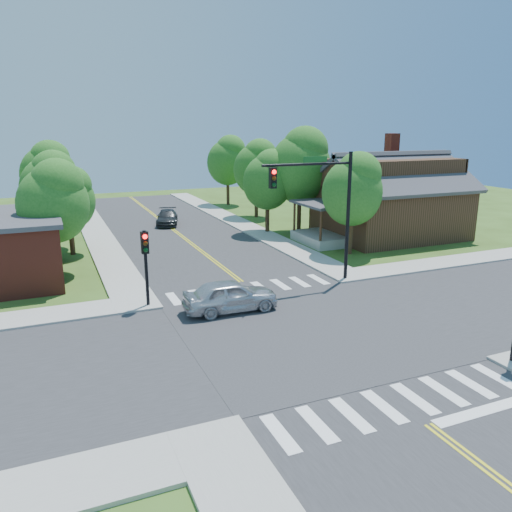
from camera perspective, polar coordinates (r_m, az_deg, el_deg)
name	(u,v)px	position (r m, az deg, el deg)	size (l,w,h in m)	color
ground	(305,332)	(21.68, 5.67, -8.59)	(100.00, 100.00, 0.00)	#364F18
road_ns	(305,331)	(21.67, 5.68, -8.54)	(10.00, 90.00, 0.04)	#2D2D30
road_ew	(305,331)	(21.67, 5.68, -8.53)	(90.00, 10.00, 0.04)	#2D2D30
intersection_patch	(305,332)	(21.68, 5.67, -8.59)	(10.20, 10.20, 0.06)	#2D2D30
sidewalk_ne	(382,231)	(42.74, 14.21, 2.81)	(40.00, 40.00, 0.14)	#9E9B93
crosswalk_north	(250,288)	(26.89, -0.66, -3.72)	(8.85, 2.00, 0.01)	white
crosswalk_south	(399,402)	(17.08, 16.06, -15.77)	(8.85, 2.00, 0.01)	white
centerline	(305,331)	(21.66, 5.68, -8.48)	(0.30, 90.00, 0.01)	yellow
stop_bar	(493,409)	(17.83, 25.49, -15.50)	(4.60, 0.45, 0.09)	white
signal_mast_ne	(322,197)	(26.97, 7.58, 6.70)	(5.30, 0.42, 7.20)	black
signal_pole_nw	(145,254)	(24.07, -12.52, 0.19)	(0.34, 0.42, 3.80)	black
house_ne	(390,194)	(40.54, 15.04, 6.81)	(13.05, 8.80, 7.11)	#312011
tree_e_a	(354,188)	(34.04, 11.12, 7.68)	(4.08, 3.88, 6.94)	#382314
tree_e_b	(301,163)	(40.64, 5.21, 10.49)	(5.03, 4.78, 8.55)	#382314
tree_e_c	(257,166)	(47.61, 0.15, 10.25)	(4.35, 4.14, 7.40)	#382314
tree_e_d	(228,159)	(55.31, -3.18, 10.98)	(4.47, 4.25, 7.60)	#382314
tree_w_a	(54,200)	(30.83, -22.04, 6.00)	(4.00, 3.80, 6.80)	#382314
tree_w_b	(52,185)	(37.77, -22.33, 7.55)	(4.09, 3.89, 6.95)	#382314
tree_w_c	(48,171)	(45.56, -22.64, 8.95)	(4.37, 4.15, 7.42)	#382314
tree_w_d	(52,166)	(54.25, -22.27, 9.47)	(4.14, 3.94, 7.04)	#382314
tree_house	(269,178)	(40.29, 1.47, 8.86)	(3.99, 3.79, 6.79)	#382314
tree_bldg	(69,197)	(35.57, -20.59, 6.32)	(3.54, 3.36, 6.01)	#382314
car_silver	(230,296)	(23.55, -2.95, -4.62)	(4.51, 1.91, 1.52)	silver
car_dgrey	(167,218)	(44.82, -10.12, 4.31)	(2.89, 4.69, 1.27)	#272A2B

